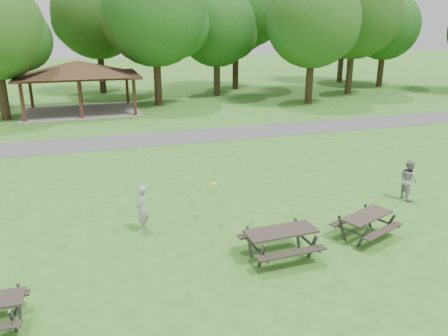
% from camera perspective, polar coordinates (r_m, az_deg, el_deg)
% --- Properties ---
extents(ground, '(160.00, 160.00, 0.00)m').
position_cam_1_polar(ground, '(12.70, 1.12, -11.49)').
color(ground, '#367521').
rests_on(ground, ground).
extents(asphalt_path, '(120.00, 3.20, 0.02)m').
position_cam_1_polar(asphalt_path, '(25.49, -8.93, 3.79)').
color(asphalt_path, '#4D4D4F').
rests_on(asphalt_path, ground).
extents(pavilion, '(8.60, 7.01, 3.76)m').
position_cam_1_polar(pavilion, '(34.60, -18.54, 12.03)').
color(pavilion, '#3B1F15').
rests_on(pavilion, ground).
extents(tree_row_e, '(8.40, 8.00, 11.02)m').
position_cam_1_polar(tree_row_e, '(35.91, -8.88, 18.88)').
color(tree_row_e, black).
rests_on(tree_row_e, ground).
extents(tree_row_f, '(7.35, 7.00, 9.55)m').
position_cam_1_polar(tree_row_f, '(40.66, -0.86, 17.67)').
color(tree_row_f, '#322216').
rests_on(tree_row_f, ground).
extents(tree_row_g, '(7.77, 7.40, 10.25)m').
position_cam_1_polar(tree_row_g, '(36.94, 11.65, 18.01)').
color(tree_row_g, black).
rests_on(tree_row_g, ground).
extents(tree_row_h, '(8.61, 8.20, 11.37)m').
position_cam_1_polar(tree_row_h, '(43.04, 16.78, 18.56)').
color(tree_row_h, '#302215').
rests_on(tree_row_h, ground).
extents(tree_row_i, '(7.14, 6.80, 9.52)m').
position_cam_1_polar(tree_row_i, '(49.34, 20.37, 16.79)').
color(tree_row_i, black).
rests_on(tree_row_i, ground).
extents(tree_deep_b, '(8.40, 8.00, 11.13)m').
position_cam_1_polar(tree_deep_b, '(43.50, -16.12, 18.42)').
color(tree_deep_b, black).
rests_on(tree_deep_b, ground).
extents(tree_deep_c, '(8.82, 8.40, 11.90)m').
position_cam_1_polar(tree_deep_c, '(44.93, 1.69, 19.78)').
color(tree_deep_c, black).
rests_on(tree_deep_c, ground).
extents(tree_deep_d, '(8.40, 8.00, 11.27)m').
position_cam_1_polar(tree_deep_d, '(51.93, 15.55, 18.50)').
color(tree_deep_d, black).
rests_on(tree_deep_d, ground).
extents(picnic_table_middle, '(2.09, 1.71, 0.88)m').
position_cam_1_polar(picnic_table_middle, '(12.46, 7.43, -8.91)').
color(picnic_table_middle, '#2F2722').
rests_on(picnic_table_middle, ground).
extents(picnic_table_far, '(2.19, 1.99, 0.78)m').
position_cam_1_polar(picnic_table_far, '(14.20, 18.10, -6.50)').
color(picnic_table_far, '#322A24').
rests_on(picnic_table_far, ground).
extents(frisbee_in_flight, '(0.29, 0.29, 0.02)m').
position_cam_1_polar(frisbee_in_flight, '(14.20, -1.37, -2.05)').
color(frisbee_in_flight, yellow).
rests_on(frisbee_in_flight, ground).
extents(frisbee_thrower, '(0.53, 0.65, 1.53)m').
position_cam_1_polar(frisbee_thrower, '(14.08, -10.67, -5.23)').
color(frisbee_thrower, '#A2A2A4').
rests_on(frisbee_thrower, ground).
extents(frisbee_catcher, '(0.64, 0.79, 1.54)m').
position_cam_1_polar(frisbee_catcher, '(17.71, 22.94, -1.41)').
color(frisbee_catcher, '#98999B').
rests_on(frisbee_catcher, ground).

